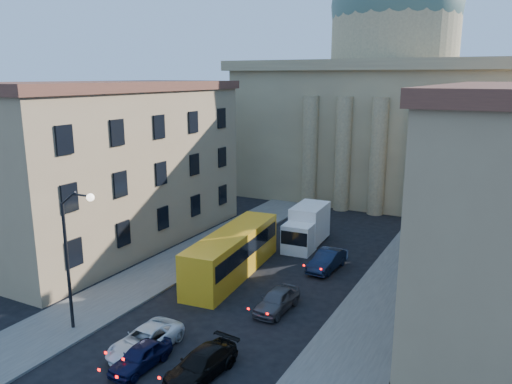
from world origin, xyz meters
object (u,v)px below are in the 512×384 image
(street_lamp, at_px, (72,249))
(car_left_near, at_px, (141,356))
(city_bus, at_px, (233,252))
(box_truck, at_px, (306,227))

(street_lamp, height_order, car_left_near, street_lamp)
(city_bus, bearing_deg, street_lamp, -112.64)
(car_left_near, xyz_separation_m, box_truck, (0.27, 22.51, 1.03))
(car_left_near, xyz_separation_m, city_bus, (-2.19, 13.40, 1.19))
(street_lamp, height_order, box_truck, street_lamp)
(box_truck, bearing_deg, street_lamp, -109.45)
(city_bus, xyz_separation_m, box_truck, (2.46, 9.10, -0.16))
(street_lamp, relative_size, car_left_near, 2.28)
(city_bus, height_order, box_truck, box_truck)
(car_left_near, relative_size, city_bus, 0.31)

